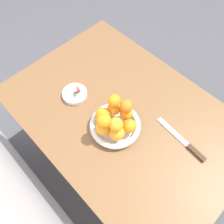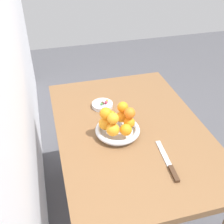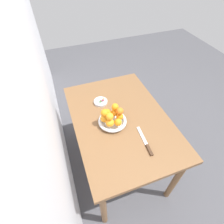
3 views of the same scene
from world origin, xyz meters
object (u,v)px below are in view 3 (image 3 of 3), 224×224
object	(u,v)px
orange_5	(110,123)
candy_ball_2	(100,102)
candy_ball_1	(103,100)
candy_ball_3	(103,99)
knife	(146,143)
dining_table	(120,125)
orange_6	(120,111)
candy_ball_0	(101,101)
orange_9	(105,113)
orange_0	(118,122)
orange_3	(107,113)
orange_2	(115,112)
orange_1	(120,116)
candy_dish	(101,102)
orange_4	(105,118)
orange_8	(110,116)
orange_7	(115,107)
fruit_bowl	(112,121)

from	to	relation	value
orange_5	candy_ball_2	distance (m)	0.29
candy_ball_1	candy_ball_2	distance (m)	0.03
candy_ball_3	knife	size ratio (longest dim) A/B	0.06
knife	candy_ball_3	bearing A→B (deg)	15.68
dining_table	orange_6	size ratio (longest dim) A/B	19.75
candy_ball_0	dining_table	bearing A→B (deg)	-155.40
orange_9	candy_ball_3	world-z (taller)	orange_9
orange_0	candy_ball_3	world-z (taller)	orange_0
orange_3	candy_ball_2	size ratio (longest dim) A/B	4.04
orange_2	orange_3	world-z (taller)	orange_3
candy_ball_1	candy_ball_2	size ratio (longest dim) A/B	1.15
orange_9	orange_1	bearing A→B (deg)	-97.38
candy_dish	candy_ball_1	distance (m)	0.03
orange_1	orange_4	world-z (taller)	orange_4
orange_9	orange_4	bearing A→B (deg)	38.40
orange_3	candy_ball_2	world-z (taller)	orange_3
orange_2	candy_dish	bearing A→B (deg)	14.03
orange_1	candy_ball_1	bearing A→B (deg)	11.79
dining_table	candy_dish	distance (m)	0.27
orange_5	orange_9	world-z (taller)	orange_9
orange_0	candy_ball_1	world-z (taller)	orange_0
orange_5	knife	xyz separation A→B (m)	(-0.22, -0.20, -0.07)
orange_2	orange_5	world-z (taller)	orange_5
candy_ball_2	knife	distance (m)	0.54
orange_3	orange_8	xyz separation A→B (m)	(-0.09, 0.01, 0.06)
orange_0	orange_5	bearing A→B (deg)	77.08
candy_dish	orange_7	distance (m)	0.25
orange_2	candy_ball_3	size ratio (longest dim) A/B	3.91
dining_table	candy_ball_0	world-z (taller)	candy_ball_0
candy_ball_1	orange_7	bearing A→B (deg)	-170.05
orange_3	orange_8	distance (m)	0.11
fruit_bowl	candy_ball_1	distance (m)	0.25
orange_2	candy_ball_3	world-z (taller)	orange_2
orange_0	orange_7	world-z (taller)	orange_7
candy_dish	knife	distance (m)	0.55
candy_ball_0	knife	world-z (taller)	candy_ball_0
orange_1	knife	bearing A→B (deg)	-157.35
orange_4	orange_6	size ratio (longest dim) A/B	1.17
fruit_bowl	orange_4	size ratio (longest dim) A/B	3.43
dining_table	candy_ball_2	world-z (taller)	candy_ball_2
orange_2	candy_ball_0	size ratio (longest dim) A/B	3.13
candy_ball_3	orange_5	bearing A→B (deg)	171.05
orange_3	orange_7	distance (m)	0.08
fruit_bowl	orange_1	world-z (taller)	orange_1
orange_4	orange_8	bearing A→B (deg)	-150.65
orange_0	knife	size ratio (longest dim) A/B	0.23
candy_ball_3	orange_6	bearing A→B (deg)	-170.76
orange_5	dining_table	bearing A→B (deg)	-57.41
orange_2	orange_9	xyz separation A→B (m)	(-0.04, 0.09, 0.07)
orange_2	candy_ball_3	distance (m)	0.23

